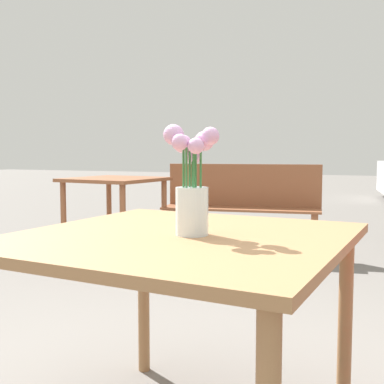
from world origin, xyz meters
name	(u,v)px	position (x,y,z in m)	size (l,w,h in m)	color
table_front	(182,260)	(0.00, 0.00, 0.63)	(1.04, 1.06, 0.71)	#9E7047
flower_vase	(192,189)	(0.04, -0.01, 0.85)	(0.16, 0.15, 0.33)	silver
bench_near	(242,206)	(-0.73, 2.98, 0.45)	(1.49, 0.57, 0.85)	brown
table_back	(115,191)	(-1.74, 2.37, 0.61)	(0.84, 0.83, 0.73)	brown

